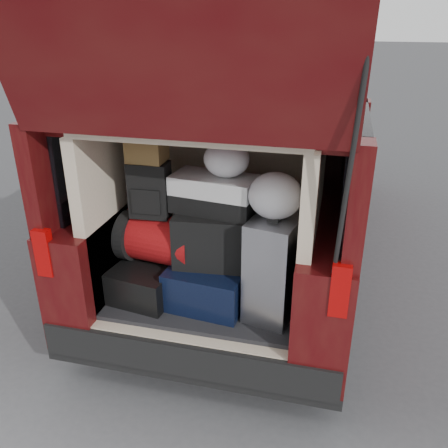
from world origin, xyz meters
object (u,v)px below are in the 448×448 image
(black_hardshell, at_px, (151,277))
(red_duffel, at_px, (160,238))
(navy_hardshell, at_px, (213,278))
(black_soft_case, at_px, (213,239))
(twotone_duffel, at_px, (214,194))
(backpack, at_px, (150,190))
(silver_roller, at_px, (276,265))

(black_hardshell, relative_size, red_duffel, 1.09)
(navy_hardshell, bearing_deg, black_soft_case, -72.80)
(red_duffel, distance_m, twotone_duffel, 0.50)
(black_hardshell, xyz_separation_m, red_duffel, (0.06, 0.05, 0.28))
(black_hardshell, bearing_deg, backpack, 74.17)
(twotone_duffel, bearing_deg, silver_roller, -6.55)
(navy_hardshell, distance_m, twotone_duffel, 0.60)
(red_duffel, height_order, twotone_duffel, twotone_duffel)
(black_hardshell, bearing_deg, twotone_duffel, 19.24)
(navy_hardshell, xyz_separation_m, twotone_duffel, (0.00, 0.03, 0.60))
(black_hardshell, distance_m, black_soft_case, 0.55)
(silver_roller, distance_m, black_soft_case, 0.44)
(red_duffel, xyz_separation_m, backpack, (-0.05, -0.01, 0.35))
(silver_roller, bearing_deg, navy_hardshell, -178.49)
(backpack, bearing_deg, silver_roller, -7.74)
(backpack, xyz_separation_m, twotone_duffel, (0.42, 0.04, -0.01))
(black_hardshell, height_order, black_soft_case, black_soft_case)
(black_hardshell, height_order, red_duffel, red_duffel)
(black_hardshell, relative_size, silver_roller, 0.84)
(red_duffel, bearing_deg, silver_roller, 2.23)
(black_soft_case, height_order, backpack, backpack)
(silver_roller, relative_size, twotone_duffel, 1.26)
(black_hardshell, distance_m, silver_roller, 0.88)
(navy_hardshell, height_order, backpack, backpack)
(black_hardshell, xyz_separation_m, silver_roller, (0.86, -0.03, 0.22))
(red_duffel, distance_m, black_soft_case, 0.38)
(red_duffel, relative_size, backpack, 1.41)
(navy_hardshell, relative_size, twotone_duffel, 1.16)
(red_duffel, xyz_separation_m, twotone_duffel, (0.37, 0.03, 0.34))
(silver_roller, distance_m, twotone_duffel, 0.59)
(silver_roller, xyz_separation_m, black_soft_case, (-0.42, 0.05, 0.11))
(backpack, bearing_deg, black_soft_case, -5.16)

